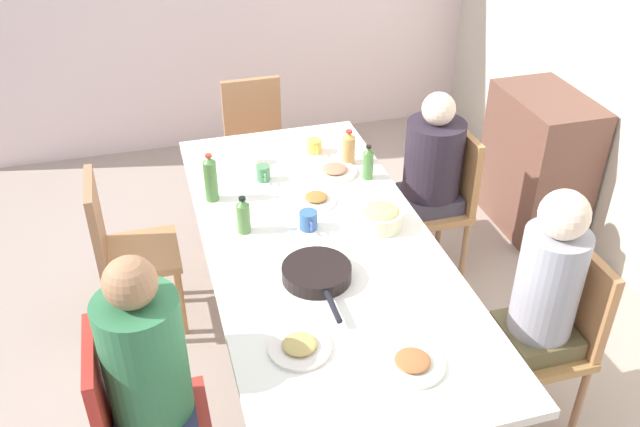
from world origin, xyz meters
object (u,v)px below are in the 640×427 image
(chair_0, at_px, (442,196))
(chair_5, at_px, (134,419))
(chair_2, at_px, (553,330))
(bottle_0, at_px, (243,216))
(dining_table, at_px, (320,254))
(cup_3, at_px, (250,156))
(person_0, at_px, (431,170))
(person_5, at_px, (150,371))
(chair_3, at_px, (122,245))
(chair_4, at_px, (256,141))
(plate_3, at_px, (300,347))
(side_cabinet, at_px, (538,162))
(bowl_0, at_px, (380,217))
(bottle_1, at_px, (368,163))
(cup_2, at_px, (263,173))
(bottle_2, at_px, (211,179))
(plate_0, at_px, (412,363))
(cup_0, at_px, (308,220))
(plate_2, at_px, (316,199))
(serving_pan, at_px, (317,273))
(bottle_3, at_px, (349,148))
(cup_1, at_px, (315,146))
(person_2, at_px, (543,296))
(plate_1, at_px, (334,171))

(chair_0, height_order, chair_5, same)
(chair_2, xyz_separation_m, bottle_0, (-0.75, -1.21, 0.34))
(chair_5, bearing_deg, bottle_0, 142.52)
(dining_table, xyz_separation_m, cup_3, (-0.80, -0.16, 0.11))
(person_0, height_order, person_5, person_5)
(chair_3, xyz_separation_m, chair_4, (-0.96, 0.89, 0.00))
(plate_3, xyz_separation_m, side_cabinet, (-1.52, 1.95, -0.33))
(bowl_0, bearing_deg, bottle_1, 168.44)
(chair_5, xyz_separation_m, cup_2, (-1.18, 0.76, 0.29))
(bottle_1, relative_size, bottle_2, 0.75)
(chair_3, distance_m, bottle_1, 1.33)
(chair_3, distance_m, bottle_0, 0.78)
(chair_3, distance_m, bowl_0, 1.34)
(chair_4, height_order, bottle_0, bottle_0)
(plate_3, distance_m, cup_2, 1.25)
(plate_0, relative_size, cup_0, 1.97)
(person_0, height_order, plate_3, person_0)
(cup_0, bearing_deg, plate_2, 155.96)
(chair_3, height_order, bowl_0, chair_3)
(serving_pan, distance_m, bottle_3, 1.02)
(bowl_0, height_order, side_cabinet, side_cabinet)
(person_0, xyz_separation_m, cup_1, (-0.25, -0.60, 0.10))
(plate_2, height_order, bottle_2, bottle_2)
(person_0, bearing_deg, bottle_0, -69.98)
(person_5, xyz_separation_m, cup_0, (-0.69, 0.78, 0.07))
(chair_2, height_order, plate_2, chair_2)
(cup_2, bearing_deg, cup_3, -171.48)
(chair_4, distance_m, cup_3, 0.81)
(chair_0, xyz_separation_m, plate_2, (0.25, -0.82, 0.26))
(chair_4, distance_m, cup_2, 0.99)
(person_2, bearing_deg, bottle_3, -160.02)
(bottle_1, bearing_deg, bottle_0, -66.49)
(chair_0, relative_size, plate_3, 3.83)
(chair_0, distance_m, cup_2, 1.07)
(person_0, distance_m, serving_pan, 1.22)
(dining_table, xyz_separation_m, chair_5, (0.58, -0.89, -0.18))
(bottle_1, bearing_deg, person_2, 20.97)
(plate_0, relative_size, bottle_3, 1.23)
(chair_4, xyz_separation_m, cup_2, (0.93, -0.13, 0.29))
(chair_3, height_order, plate_0, chair_3)
(bowl_0, bearing_deg, cup_0, -102.28)
(cup_2, xyz_separation_m, cup_3, (-0.20, -0.03, 0.00))
(cup_0, bearing_deg, cup_3, -168.44)
(plate_1, relative_size, cup_1, 2.02)
(chair_3, distance_m, plate_2, 1.03)
(chair_2, relative_size, plate_2, 4.41)
(person_0, distance_m, bottle_0, 1.20)
(chair_3, height_order, bottle_1, bottle_1)
(dining_table, xyz_separation_m, bottle_2, (-0.49, -0.42, 0.19))
(chair_0, bearing_deg, person_2, -4.55)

